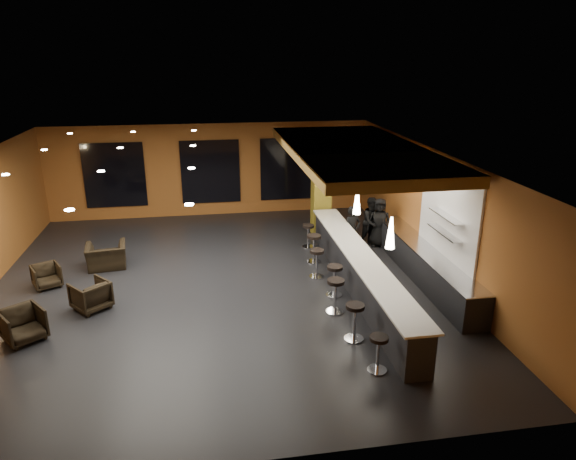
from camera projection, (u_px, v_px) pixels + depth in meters
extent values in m
cube|color=black|center=(219.00, 287.00, 13.97)|extent=(12.00, 13.00, 0.10)
cube|color=black|center=(212.00, 156.00, 12.78)|extent=(12.00, 13.00, 0.10)
cube|color=#935320|center=(210.00, 170.00, 19.48)|extent=(12.00, 0.10, 3.50)
cube|color=#935320|center=(229.00, 369.00, 7.27)|extent=(12.00, 0.10, 3.50)
cube|color=#935320|center=(434.00, 213.00, 14.30)|extent=(0.10, 13.00, 3.50)
cube|color=olive|center=(355.00, 151.00, 14.39)|extent=(3.60, 8.00, 0.28)
cube|color=black|center=(115.00, 175.00, 18.85)|extent=(2.20, 0.06, 2.40)
cube|color=black|center=(211.00, 172.00, 19.39)|extent=(2.20, 0.06, 2.40)
cube|color=black|center=(289.00, 169.00, 19.85)|extent=(2.20, 0.06, 2.40)
cube|color=white|center=(448.00, 215.00, 13.27)|extent=(0.06, 3.20, 2.40)
cube|color=black|center=(359.00, 274.00, 13.41)|extent=(0.60, 8.00, 1.00)
cube|color=silver|center=(360.00, 256.00, 13.24)|extent=(0.78, 8.10, 0.05)
cube|color=black|center=(424.00, 264.00, 14.21)|extent=(0.70, 6.00, 0.86)
cube|color=silver|center=(425.00, 249.00, 14.06)|extent=(0.72, 6.00, 0.03)
cube|color=silver|center=(445.00, 233.00, 13.19)|extent=(0.30, 1.50, 0.03)
cube|color=silver|center=(447.00, 216.00, 13.05)|extent=(0.30, 1.50, 0.03)
cube|color=olive|center=(321.00, 185.00, 17.28)|extent=(0.60, 0.60, 3.50)
cone|color=white|center=(391.00, 233.00, 10.94)|extent=(0.20, 0.20, 0.70)
cone|color=white|center=(357.00, 201.00, 13.27)|extent=(0.20, 0.20, 0.70)
cone|color=white|center=(333.00, 179.00, 15.60)|extent=(0.20, 0.20, 0.70)
imported|color=black|center=(352.00, 230.00, 15.89)|extent=(0.63, 0.50, 1.52)
imported|color=black|center=(372.00, 221.00, 16.62)|extent=(0.95, 0.86, 1.60)
imported|color=black|center=(379.00, 223.00, 16.51)|extent=(0.89, 0.70, 1.60)
imported|color=black|center=(23.00, 325.00, 11.18)|extent=(1.13, 1.13, 0.75)
imported|color=black|center=(91.00, 295.00, 12.55)|extent=(1.11, 1.12, 0.73)
imported|color=black|center=(47.00, 276.00, 13.74)|extent=(0.92, 0.92, 0.63)
imported|color=black|center=(106.00, 256.00, 14.96)|extent=(1.23, 1.10, 0.72)
cylinder|color=silver|center=(377.00, 370.00, 10.21)|extent=(0.39, 0.39, 0.03)
cylinder|color=silver|center=(378.00, 355.00, 10.09)|extent=(0.07, 0.07, 0.69)
cylinder|color=black|center=(379.00, 338.00, 9.97)|extent=(0.37, 0.37, 0.08)
cylinder|color=silver|center=(354.00, 339.00, 11.32)|extent=(0.43, 0.43, 0.03)
cylinder|color=silver|center=(354.00, 323.00, 11.19)|extent=(0.08, 0.08, 0.76)
cylinder|color=black|center=(355.00, 306.00, 11.06)|extent=(0.41, 0.41, 0.09)
cylinder|color=silver|center=(335.00, 311.00, 12.50)|extent=(0.44, 0.44, 0.03)
cylinder|color=silver|center=(335.00, 297.00, 12.37)|extent=(0.08, 0.08, 0.76)
cylinder|color=black|center=(336.00, 281.00, 12.23)|extent=(0.42, 0.42, 0.09)
cylinder|color=silver|center=(334.00, 295.00, 13.35)|extent=(0.42, 0.42, 0.03)
cylinder|color=silver|center=(334.00, 282.00, 13.23)|extent=(0.07, 0.07, 0.74)
cylinder|color=black|center=(335.00, 268.00, 13.09)|extent=(0.40, 0.40, 0.08)
cylinder|color=silver|center=(317.00, 276.00, 14.44)|extent=(0.42, 0.42, 0.03)
cylinder|color=silver|center=(317.00, 264.00, 14.32)|extent=(0.07, 0.07, 0.73)
cylinder|color=black|center=(317.00, 251.00, 14.19)|extent=(0.40, 0.40, 0.08)
cylinder|color=silver|center=(314.00, 262.00, 15.46)|extent=(0.44, 0.44, 0.03)
cylinder|color=silver|center=(314.00, 250.00, 15.33)|extent=(0.08, 0.08, 0.76)
cylinder|color=black|center=(314.00, 237.00, 15.19)|extent=(0.42, 0.42, 0.09)
cylinder|color=silver|center=(308.00, 247.00, 16.65)|extent=(0.38, 0.38, 0.03)
cylinder|color=silver|center=(308.00, 237.00, 16.54)|extent=(0.07, 0.07, 0.67)
cylinder|color=black|center=(308.00, 226.00, 16.42)|extent=(0.36, 0.36, 0.08)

